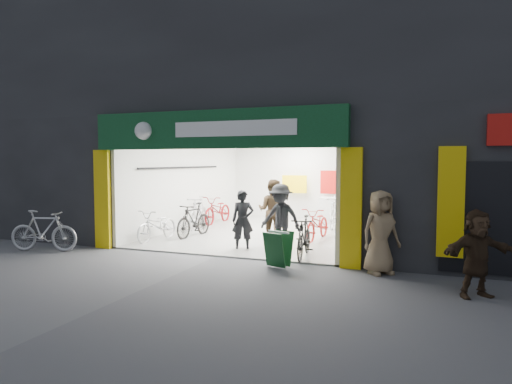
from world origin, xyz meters
The scene contains 17 objects.
ground centered at (0.00, 0.00, 0.00)m, with size 60.00×60.00×0.00m, color #56565B.
building centered at (0.91, 4.99, 4.31)m, with size 17.00×10.27×8.00m.
bike_left_front centered at (-2.50, 1.37, 0.46)m, with size 0.61×1.76×0.93m, color silver.
bike_left_midfront centered at (-1.82, 2.28, 0.53)m, with size 0.49×1.75×1.05m, color black.
bike_left_midback centered at (-2.42, 5.22, 0.52)m, with size 0.69×1.98×1.04m, color maroon.
bike_left_back centered at (-2.50, 3.85, 0.56)m, with size 0.53×1.88×1.13m, color #BABABF.
bike_right_front centered at (2.04, 0.60, 0.50)m, with size 0.47×1.68×1.01m, color black.
bike_right_mid centered at (1.80, 3.11, 0.48)m, with size 0.64×1.84×0.96m, color maroon.
bike_right_back centered at (1.80, 5.56, 0.56)m, with size 0.53×1.87×1.12m, color silver.
parked_bike centered at (-4.39, -0.96, 0.53)m, with size 0.50×1.77×1.06m, color #B5B5BA.
customer_a centered at (0.30, 1.02, 0.78)m, with size 0.57×0.37×1.56m, color black.
customer_b centered at (0.57, 2.61, 0.89)m, with size 0.87×0.68×1.79m, color #312316.
customer_c centered at (1.24, 1.29, 0.86)m, with size 1.11×0.64×1.72m, color black.
customer_d centered at (0.28, 3.56, 0.78)m, with size 0.91×0.38×1.56m, color #81664B.
pedestrian_near centered at (3.88, -0.30, 0.86)m, with size 0.84×0.55×1.72m, color #927755.
pedestrian_far centered at (5.57, -1.38, 0.75)m, with size 1.39×0.44×1.50m, color #322316.
sandwich_board centered at (1.77, -0.50, 0.42)m, with size 0.63×0.64×0.77m.
Camera 1 is at (4.78, -9.82, 2.30)m, focal length 32.00 mm.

